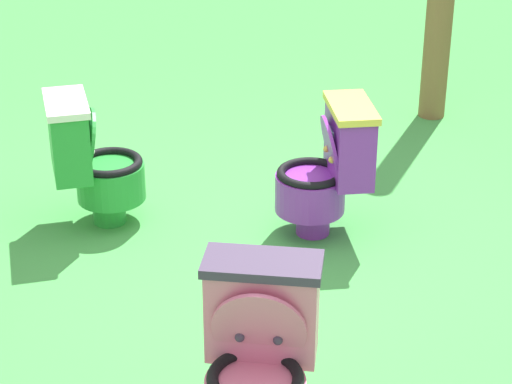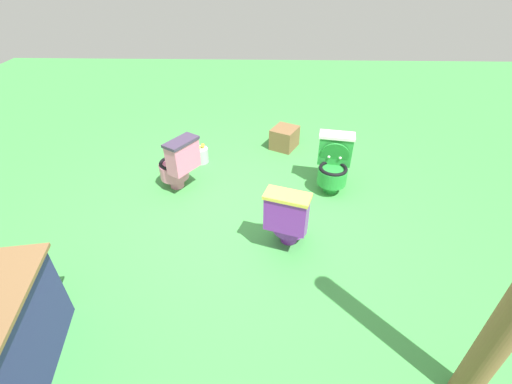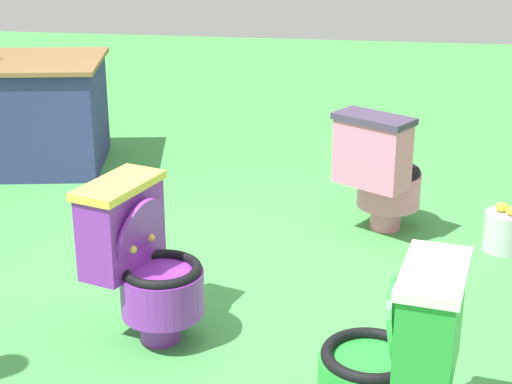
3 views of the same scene
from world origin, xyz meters
TOP-DOWN VIEW (x-y plane):
  - ground at (0.00, 0.00)m, footprint 14.00×14.00m
  - toilet_purple at (-0.38, -0.44)m, footprint 0.59×0.54m
  - toilet_pink at (0.65, 0.90)m, footprint 0.60×0.63m
  - toilet_green at (0.71, -1.06)m, footprint 0.56×0.48m
  - small_crate at (1.83, -0.50)m, footprint 0.51×0.49m
  - lemon_bucket at (1.33, 0.74)m, footprint 0.22×0.22m

SIDE VIEW (x-z plane):
  - ground at x=0.00m, z-range 0.00..0.00m
  - lemon_bucket at x=1.33m, z-range -0.02..0.26m
  - small_crate at x=1.83m, z-range 0.00..0.33m
  - toilet_purple at x=-0.38m, z-range 0.01..0.74m
  - toilet_pink at x=0.65m, z-range 0.01..0.74m
  - toilet_green at x=0.71m, z-range 0.01..0.74m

